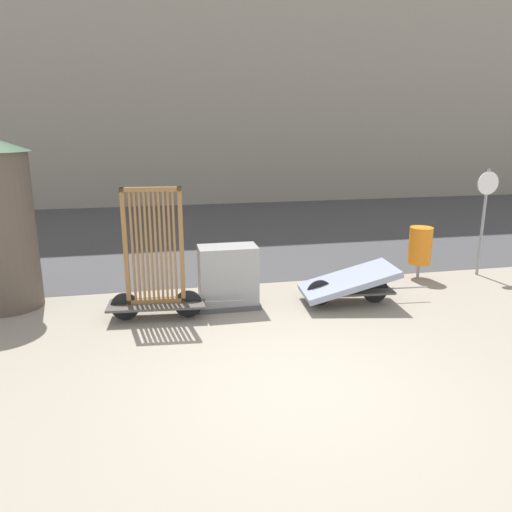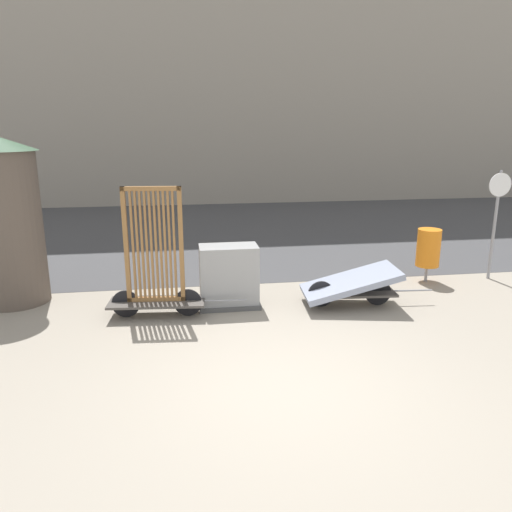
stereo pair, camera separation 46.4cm
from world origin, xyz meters
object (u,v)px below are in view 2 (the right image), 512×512
(utility_cabinet, at_px, (229,279))
(bike_cart_with_bedframe, at_px, (156,272))
(bike_cart_with_mattress, at_px, (350,285))
(advertising_column, at_px, (7,221))
(trash_bin, at_px, (428,248))
(sign_post, at_px, (496,212))

(utility_cabinet, bearing_deg, bike_cart_with_bedframe, -166.33)
(bike_cart_with_mattress, distance_m, advertising_column, 6.06)
(trash_bin, height_order, advertising_column, advertising_column)
(bike_cart_with_mattress, xyz_separation_m, advertising_column, (-5.86, 1.11, 1.09))
(sign_post, bearing_deg, bike_cart_with_bedframe, -170.61)
(utility_cabinet, bearing_deg, bike_cart_with_mattress, -8.08)
(advertising_column, bearing_deg, bike_cart_with_mattress, -10.76)
(trash_bin, bearing_deg, sign_post, -0.29)
(bike_cart_with_bedframe, distance_m, sign_post, 6.81)
(utility_cabinet, xyz_separation_m, sign_post, (5.47, 0.81, 0.90))
(bike_cart_with_mattress, distance_m, sign_post, 3.69)
(trash_bin, xyz_separation_m, advertising_column, (-7.85, 0.00, 0.78))
(utility_cabinet, relative_size, sign_post, 0.49)
(bike_cart_with_bedframe, xyz_separation_m, bike_cart_with_mattress, (3.32, 0.00, -0.38))
(bike_cart_with_bedframe, height_order, trash_bin, bike_cart_with_bedframe)
(utility_cabinet, bearing_deg, trash_bin, 11.29)
(bike_cart_with_bedframe, xyz_separation_m, utility_cabinet, (1.22, 0.30, -0.26))
(bike_cart_with_mattress, distance_m, trash_bin, 2.31)
(trash_bin, distance_m, sign_post, 1.55)
(bike_cart_with_mattress, bearing_deg, utility_cabinet, 176.05)
(bike_cart_with_bedframe, distance_m, advertising_column, 2.87)
(bike_cart_with_bedframe, bearing_deg, sign_post, 14.41)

